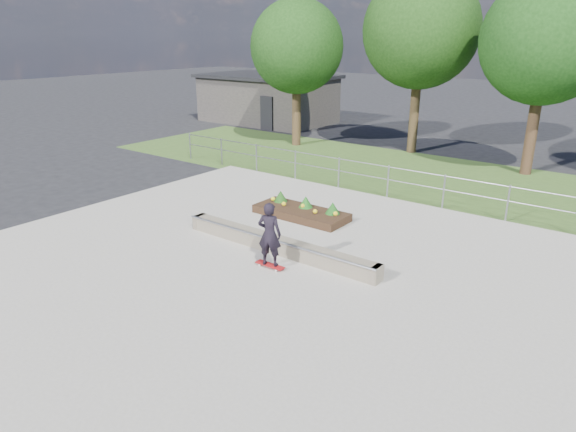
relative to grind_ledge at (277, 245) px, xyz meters
The scene contains 11 objects.
ground 1.45m from the grind_ledge, 85.87° to the right, with size 120.00×120.00×0.00m, color black.
grass_verge 9.58m from the grind_ledge, 89.39° to the left, with size 30.00×8.00×0.02m, color #334F1F.
concrete_slab 1.44m from the grind_ledge, 85.87° to the right, with size 15.00×15.00×0.06m, color gray.
fence 6.10m from the grind_ledge, 89.03° to the left, with size 20.06×0.06×1.20m.
building 21.66m from the grind_ledge, 129.97° to the left, with size 8.40×5.40×3.00m.
tree_far_left 14.75m from the grind_ledge, 124.30° to the left, with size 4.55×4.55×7.15m.
tree_mid_left 14.79m from the grind_ledge, 100.01° to the left, with size 5.25×5.25×8.25m.
tree_mid_right 13.88m from the grind_ledge, 76.15° to the left, with size 4.90×4.90×7.70m.
grind_ledge is the anchor object (origin of this frame).
planter_bed 2.86m from the grind_ledge, 112.61° to the left, with size 3.00×1.20×0.61m.
skateboarder 1.19m from the grind_ledge, 61.79° to the right, with size 0.80×0.55×1.68m.
Camera 1 is at (7.62, -8.26, 5.46)m, focal length 32.00 mm.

